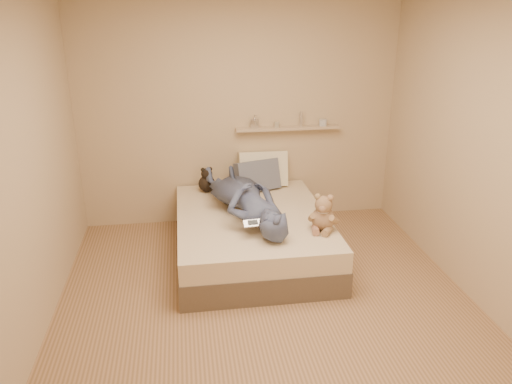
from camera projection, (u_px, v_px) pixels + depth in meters
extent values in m
plane|color=#9F7652|center=(267.00, 305.00, 4.31)|extent=(3.80, 3.80, 0.00)
plane|color=tan|center=(239.00, 111.00, 5.60)|extent=(3.60, 0.00, 3.60)
plane|color=tan|center=(347.00, 296.00, 2.09)|extent=(3.60, 0.00, 3.60)
plane|color=tan|center=(23.00, 173.00, 3.59)|extent=(0.00, 3.80, 3.80)
plane|color=tan|center=(484.00, 151.00, 4.10)|extent=(0.00, 3.80, 3.80)
cube|color=brown|center=(252.00, 244.00, 5.12)|extent=(1.50, 1.90, 0.25)
cube|color=beige|center=(252.00, 224.00, 5.04)|extent=(1.48, 1.88, 0.20)
cube|color=silver|center=(253.00, 223.00, 4.46)|extent=(0.17, 0.08, 0.06)
cube|color=black|center=(253.00, 222.00, 4.45)|extent=(0.09, 0.05, 0.03)
sphere|color=#977653|center=(323.00, 219.00, 4.64)|extent=(0.22, 0.22, 0.22)
sphere|color=#977B53|center=(324.00, 205.00, 4.57)|extent=(0.16, 0.16, 0.16)
sphere|color=#9B7D55|center=(318.00, 197.00, 4.56)|extent=(0.06, 0.06, 0.06)
sphere|color=#A4815A|center=(330.00, 198.00, 4.53)|extent=(0.06, 0.06, 0.06)
sphere|color=#916B50|center=(322.00, 209.00, 4.51)|extent=(0.07, 0.07, 0.07)
cylinder|color=#8E6E4B|center=(312.00, 217.00, 4.64)|extent=(0.07, 0.15, 0.12)
cylinder|color=#9F7C55|center=(334.00, 220.00, 4.59)|extent=(0.14, 0.15, 0.12)
cylinder|color=#9F6E55|center=(316.00, 230.00, 4.60)|extent=(0.10, 0.16, 0.07)
cylinder|color=#90704D|center=(327.00, 231.00, 4.57)|extent=(0.14, 0.16, 0.07)
cylinder|color=#BFB1A3|center=(323.00, 211.00, 4.60)|extent=(0.15, 0.15, 0.02)
sphere|color=black|center=(207.00, 184.00, 5.58)|extent=(0.19, 0.19, 0.19)
sphere|color=black|center=(207.00, 174.00, 5.53)|extent=(0.13, 0.13, 0.13)
sphere|color=black|center=(203.00, 170.00, 5.50)|extent=(0.05, 0.05, 0.05)
sphere|color=black|center=(210.00, 169.00, 5.53)|extent=(0.05, 0.05, 0.05)
cube|color=beige|center=(263.00, 169.00, 5.74)|extent=(0.55, 0.26, 0.43)
cube|color=slate|center=(257.00, 176.00, 5.61)|extent=(0.55, 0.38, 0.37)
imported|color=#424F68|center=(245.00, 198.00, 4.93)|extent=(0.94, 1.63, 0.37)
cube|color=tan|center=(288.00, 128.00, 5.69)|extent=(1.20, 0.12, 0.03)
imported|color=silver|center=(255.00, 122.00, 5.61)|extent=(0.10, 0.10, 0.15)
cylinder|color=#B2AC98|center=(277.00, 125.00, 5.66)|extent=(0.06, 0.06, 0.06)
cylinder|color=silver|center=(301.00, 119.00, 5.68)|extent=(0.04, 0.04, 0.17)
cylinder|color=#B9BEC3|center=(323.00, 123.00, 5.73)|extent=(0.09, 0.09, 0.07)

